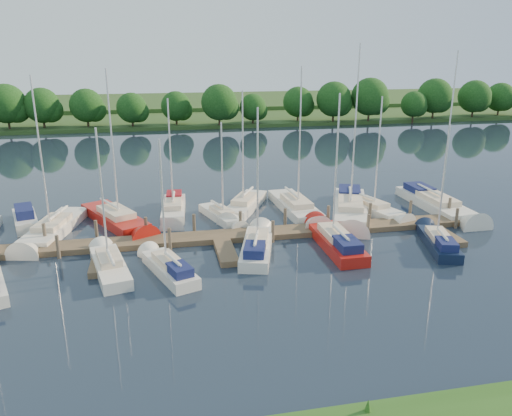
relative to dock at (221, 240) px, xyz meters
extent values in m
plane|color=#192132|center=(0.00, -7.31, -0.20)|extent=(260.00, 260.00, 0.00)
cube|color=#4A3A2A|center=(0.00, 0.69, 0.00)|extent=(40.00, 2.00, 0.40)
cube|color=#4A3A2A|center=(-8.00, -2.31, 0.00)|extent=(1.20, 4.00, 0.40)
cube|color=#4A3A2A|center=(0.00, -2.31, 0.00)|extent=(1.20, 4.00, 0.40)
cube|color=#4A3A2A|center=(8.00, -2.31, 0.00)|extent=(1.20, 4.00, 0.40)
cube|color=#4A3A2A|center=(16.00, -2.31, 0.00)|extent=(1.20, 4.00, 0.40)
cylinder|color=#473D33|center=(-12.09, 1.99, 0.40)|extent=(0.24, 0.24, 2.00)
cylinder|color=#473D33|center=(-8.64, 1.99, 0.40)|extent=(0.24, 0.24, 2.00)
cylinder|color=#473D33|center=(-5.18, 1.99, 0.40)|extent=(0.24, 0.24, 2.00)
cylinder|color=#473D33|center=(-1.73, 1.99, 0.40)|extent=(0.24, 0.24, 2.00)
cylinder|color=#473D33|center=(1.73, 1.99, 0.40)|extent=(0.24, 0.24, 2.00)
cylinder|color=#473D33|center=(5.18, 1.99, 0.40)|extent=(0.24, 0.24, 2.00)
cylinder|color=#473D33|center=(8.64, 1.99, 0.40)|extent=(0.24, 0.24, 2.00)
cylinder|color=#473D33|center=(12.09, 1.99, 0.40)|extent=(0.24, 0.24, 2.00)
cylinder|color=#473D33|center=(15.55, 1.99, 0.40)|extent=(0.24, 0.24, 2.00)
cylinder|color=#473D33|center=(19.00, 1.99, 0.40)|extent=(0.24, 0.24, 2.00)
cylinder|color=#473D33|center=(-10.80, -0.61, 0.40)|extent=(0.24, 0.24, 2.00)
cylinder|color=#473D33|center=(-3.60, -0.61, 0.40)|extent=(0.24, 0.24, 2.00)
cylinder|color=#473D33|center=(3.60, -0.61, 0.40)|extent=(0.24, 0.24, 2.00)
cylinder|color=#473D33|center=(10.80, -0.61, 0.40)|extent=(0.24, 0.24, 2.00)
cylinder|color=#473D33|center=(18.00, -0.61, 0.40)|extent=(0.24, 0.24, 2.00)
cube|color=#2A481B|center=(0.00, 67.69, 0.10)|extent=(180.00, 30.00, 0.60)
cube|color=#325023|center=(0.00, 92.69, 0.50)|extent=(220.00, 40.00, 1.40)
sphere|color=#10390F|center=(-27.47, 52.97, 2.97)|extent=(3.80, 3.80, 3.80)
cylinder|color=#38281C|center=(-20.89, 56.39, 1.19)|extent=(0.36, 0.36, 2.78)
sphere|color=#10390F|center=(-20.89, 56.39, 4.59)|extent=(6.48, 6.48, 6.48)
sphere|color=#10390F|center=(-19.50, 56.59, 3.66)|extent=(4.63, 4.63, 4.63)
cylinder|color=#38281C|center=(-15.17, 55.93, 1.11)|extent=(0.36, 0.36, 2.62)
sphere|color=#10390F|center=(-15.17, 55.93, 4.31)|extent=(6.11, 6.11, 6.11)
sphere|color=#10390F|center=(-13.86, 56.13, 3.44)|extent=(4.37, 4.37, 4.37)
cylinder|color=#38281C|center=(-6.33, 56.00, 0.80)|extent=(0.36, 0.36, 2.00)
sphere|color=#10390F|center=(-6.33, 56.00, 3.25)|extent=(4.67, 4.67, 4.67)
sphere|color=#10390F|center=(-5.33, 56.20, 2.58)|extent=(3.33, 3.33, 3.33)
cylinder|color=#38281C|center=(0.90, 54.88, 0.81)|extent=(0.36, 0.36, 2.02)
sphere|color=#10390F|center=(0.90, 54.88, 3.28)|extent=(4.72, 4.72, 4.72)
sphere|color=#10390F|center=(1.91, 55.08, 2.61)|extent=(3.37, 3.37, 3.37)
cylinder|color=#38281C|center=(7.77, 54.52, 0.88)|extent=(0.36, 0.36, 2.17)
sphere|color=#10390F|center=(7.77, 54.52, 3.53)|extent=(5.06, 5.06, 5.06)
sphere|color=#10390F|center=(8.85, 54.72, 2.81)|extent=(3.61, 3.61, 3.61)
cylinder|color=#38281C|center=(14.01, 53.47, 0.96)|extent=(0.36, 0.36, 2.33)
sphere|color=#10390F|center=(14.01, 53.47, 3.80)|extent=(5.43, 5.43, 5.43)
sphere|color=#10390F|center=(15.17, 53.67, 3.03)|extent=(3.88, 3.88, 3.88)
cylinder|color=#38281C|center=(21.47, 53.57, 1.00)|extent=(0.36, 0.36, 2.40)
sphere|color=#10390F|center=(21.47, 53.57, 3.93)|extent=(5.59, 5.59, 5.59)
sphere|color=#10390F|center=(22.67, 53.77, 3.13)|extent=(3.99, 3.99, 3.99)
cylinder|color=#38281C|center=(26.95, 55.50, 0.83)|extent=(0.36, 0.36, 2.05)
sphere|color=#10390F|center=(26.95, 55.50, 3.33)|extent=(4.79, 4.79, 4.79)
sphere|color=#10390F|center=(27.98, 55.70, 2.65)|extent=(3.42, 3.42, 3.42)
cylinder|color=#38281C|center=(34.63, 52.77, 1.14)|extent=(0.36, 0.36, 2.68)
sphere|color=#10390F|center=(34.63, 52.77, 4.42)|extent=(6.26, 6.26, 6.26)
sphere|color=#10390F|center=(35.97, 52.97, 3.53)|extent=(4.47, 4.47, 4.47)
cylinder|color=#38281C|center=(42.61, 54.26, 0.95)|extent=(0.36, 0.36, 2.31)
sphere|color=#10390F|center=(42.61, 54.26, 3.77)|extent=(5.38, 5.38, 5.38)
sphere|color=#10390F|center=(43.77, 54.46, 3.00)|extent=(3.84, 3.84, 3.84)
cylinder|color=#38281C|center=(48.29, 55.74, 0.88)|extent=(0.36, 0.36, 2.15)
sphere|color=#10390F|center=(48.29, 55.74, 3.50)|extent=(5.02, 5.02, 5.02)
sphere|color=#10390F|center=(49.37, 55.94, 2.79)|extent=(3.58, 3.58, 3.58)
cylinder|color=#38281C|center=(54.92, 56.68, 1.20)|extent=(0.36, 0.36, 2.79)
sphere|color=#10390F|center=(54.92, 56.68, 4.61)|extent=(6.52, 6.52, 6.52)
sphere|color=#10390F|center=(56.32, 56.88, 3.68)|extent=(4.66, 4.66, 4.66)
cylinder|color=#38281C|center=(61.82, 52.85, 0.81)|extent=(0.36, 0.36, 2.02)
sphere|color=#10390F|center=(61.82, 52.85, 3.29)|extent=(4.72, 4.72, 4.72)
sphere|color=#10390F|center=(62.83, 53.05, 2.61)|extent=(3.37, 3.37, 3.37)
cube|color=silver|center=(-14.56, 7.23, -0.05)|extent=(2.88, 5.06, 0.97)
cone|color=silver|center=(-13.88, 4.92, -0.05)|extent=(1.17, 1.61, 0.79)
cube|color=#161D4E|center=(-14.56, 7.23, 0.72)|extent=(1.96, 2.89, 0.87)
cube|color=silver|center=(-11.89, 4.70, -0.05)|extent=(4.01, 8.29, 1.09)
cone|color=silver|center=(-12.81, 0.81, -0.05)|extent=(1.73, 2.98, 1.12)
cube|color=beige|center=(-11.98, 4.31, 0.64)|extent=(2.46, 3.88, 0.49)
cylinder|color=silver|center=(-12.08, 3.93, 5.88)|extent=(0.12, 0.12, 10.79)
cylinder|color=silver|center=(-11.71, 5.48, 1.03)|extent=(0.92, 3.52, 0.10)
cylinder|color=silver|center=(-11.71, 5.48, 1.03)|extent=(0.93, 3.16, 0.20)
cube|color=#A9160F|center=(-7.67, 6.00, -0.05)|extent=(5.78, 8.31, 1.23)
cone|color=#A9160F|center=(-5.80, 2.36, -0.05)|extent=(2.33, 3.07, 1.14)
cube|color=beige|center=(-7.48, 5.63, 0.75)|extent=(3.21, 4.06, 0.56)
cylinder|color=silver|center=(-7.30, 5.27, 6.10)|extent=(0.12, 0.12, 11.03)
cylinder|color=silver|center=(-8.04, 6.72, 1.19)|extent=(1.77, 3.32, 0.10)
cylinder|color=silver|center=(-8.04, 6.72, 1.19)|extent=(1.68, 3.00, 0.20)
cube|color=silver|center=(-2.98, 7.48, -0.05)|extent=(2.34, 6.62, 1.15)
cone|color=silver|center=(-3.25, 4.24, -0.05)|extent=(1.09, 2.34, 0.91)
cube|color=beige|center=(-3.01, 7.15, 0.69)|extent=(1.60, 3.02, 0.52)
cube|color=maroon|center=(-2.84, 9.29, 0.79)|extent=(1.43, 2.04, 0.57)
cylinder|color=silver|center=(-3.04, 6.83, 4.91)|extent=(0.12, 0.12, 8.77)
cylinder|color=silver|center=(-2.93, 8.12, 1.10)|extent=(0.34, 2.92, 0.10)
cylinder|color=silver|center=(-2.93, 8.12, 1.10)|extent=(0.41, 2.61, 0.20)
cube|color=silver|center=(0.63, 5.23, -0.05)|extent=(3.05, 5.56, 0.96)
cone|color=silver|center=(1.44, 2.67, -0.05)|extent=(1.28, 2.02, 0.75)
cube|color=beige|center=(0.71, 4.97, 0.54)|extent=(1.80, 2.64, 0.44)
cylinder|color=silver|center=(0.79, 4.72, 4.03)|extent=(0.12, 0.12, 7.24)
cylinder|color=silver|center=(0.47, 5.74, 0.89)|extent=(0.83, 2.33, 0.10)
cylinder|color=silver|center=(0.47, 5.74, 0.89)|extent=(0.84, 2.10, 0.20)
cube|color=silver|center=(3.14, 7.51, -0.05)|extent=(4.88, 6.95, 1.19)
cone|color=silver|center=(1.55, 4.48, -0.05)|extent=(1.96, 2.57, 0.96)
cube|color=beige|center=(2.98, 7.21, 0.72)|extent=(2.70, 3.39, 0.54)
cylinder|color=silver|center=(2.82, 6.91, 5.17)|extent=(0.12, 0.12, 9.24)
cylinder|color=silver|center=(3.46, 8.12, 1.15)|extent=(1.52, 2.77, 0.10)
cylinder|color=silver|center=(3.46, 8.12, 1.15)|extent=(1.45, 2.52, 0.20)
cube|color=silver|center=(7.13, 6.17, -0.05)|extent=(2.81, 8.36, 1.19)
cone|color=silver|center=(7.38, 2.06, -0.05)|extent=(1.33, 2.95, 1.15)
cube|color=beige|center=(7.15, 5.76, 0.72)|extent=(1.95, 3.81, 0.54)
cylinder|color=silver|center=(7.18, 5.35, 6.12)|extent=(0.12, 0.12, 11.12)
cylinder|color=silver|center=(7.08, 6.99, 1.16)|extent=(0.33, 3.71, 0.10)
cylinder|color=silver|center=(7.08, 6.99, 1.16)|extent=(0.40, 3.30, 0.20)
cube|color=silver|center=(11.58, 4.85, -0.05)|extent=(5.79, 9.80, 1.21)
cone|color=silver|center=(9.93, 0.42, -0.05)|extent=(2.40, 3.57, 1.33)
cube|color=beige|center=(11.42, 4.41, 0.74)|extent=(3.35, 4.69, 0.55)
cube|color=#161D4E|center=(12.51, 7.34, 0.85)|extent=(2.73, 3.31, 0.61)
cylinder|color=silver|center=(11.25, 3.96, 6.96)|extent=(0.12, 0.12, 12.78)
cylinder|color=silver|center=(11.91, 5.74, 1.18)|extent=(1.58, 4.03, 0.10)
cylinder|color=silver|center=(11.91, 5.74, 1.18)|extent=(1.51, 3.62, 0.20)
cube|color=silver|center=(13.17, 4.65, -0.05)|extent=(3.82, 6.85, 1.07)
cone|color=silver|center=(14.20, 1.52, -0.05)|extent=(1.60, 2.48, 0.92)
cube|color=beige|center=(13.27, 4.34, 0.63)|extent=(2.24, 3.26, 0.49)
cylinder|color=silver|center=(13.38, 4.02, 4.94)|extent=(0.12, 0.12, 8.91)
cylinder|color=silver|center=(12.96, 5.28, 1.02)|extent=(1.02, 2.85, 0.10)
cylinder|color=silver|center=(12.96, 5.28, 1.02)|extent=(1.01, 2.57, 0.20)
cube|color=silver|center=(19.21, 4.58, -0.05)|extent=(2.72, 9.14, 1.17)
cone|color=silver|center=(19.30, 0.03, -0.05)|extent=(1.33, 3.20, 1.27)
cube|color=beige|center=(19.22, 4.12, 0.71)|extent=(1.99, 4.13, 0.53)
cube|color=#161D4E|center=(19.16, 7.12, 0.81)|extent=(1.83, 2.76, 0.59)
cylinder|color=silver|center=(19.23, 3.67, 6.68)|extent=(0.12, 0.12, 12.27)
cylinder|color=silver|center=(19.19, 5.49, 1.13)|extent=(0.18, 4.09, 0.10)
cylinder|color=silver|center=(19.19, 5.49, 1.13)|extent=(0.27, 3.64, 0.20)
cube|color=silver|center=(-7.32, -3.64, -0.05)|extent=(2.97, 6.23, 1.14)
cone|color=silver|center=(-7.99, -0.71, -0.05)|extent=(1.29, 2.24, 0.84)
cube|color=beige|center=(-7.39, -3.35, 0.68)|extent=(1.83, 2.92, 0.52)
cylinder|color=silver|center=(-7.46, -3.06, 4.58)|extent=(0.12, 0.12, 8.11)
cylinder|color=silver|center=(-7.19, -4.23, 1.09)|extent=(0.70, 2.66, 0.10)
cylinder|color=silver|center=(-7.19, -4.23, 1.09)|extent=(0.73, 2.39, 0.20)
cube|color=silver|center=(-3.76, -4.65, -0.05)|extent=(3.39, 5.78, 1.11)
cone|color=silver|center=(-4.72, -2.03, -0.05)|extent=(1.41, 2.10, 0.78)
cube|color=beige|center=(-3.86, -4.39, 0.65)|extent=(1.96, 2.76, 0.50)
cube|color=#161D4E|center=(-3.22, -6.12, 0.76)|extent=(1.60, 1.95, 0.55)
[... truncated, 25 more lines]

